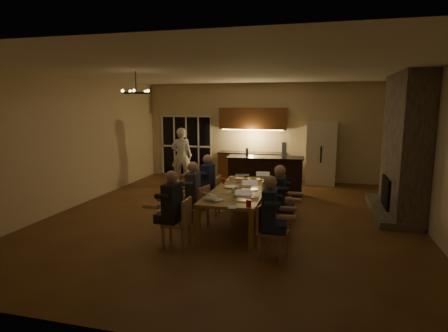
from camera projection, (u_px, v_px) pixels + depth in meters
floor at (232, 217)px, 8.42m from camera, size 9.00×9.00×0.00m
back_wall at (263, 132)px, 12.47m from camera, size 8.00×0.04×3.20m
left_wall at (72, 142)px, 9.15m from camera, size 0.04×9.00×3.20m
right_wall at (436, 153)px, 7.16m from camera, size 0.04×9.00×3.20m
ceiling at (232, 70)px, 7.89m from camera, size 8.00×9.00×0.04m
french_doors at (187, 146)px, 13.18m from camera, size 1.86×0.08×2.10m
fireplace at (404, 146)px, 8.38m from camera, size 0.58×2.50×3.20m
kitchenette at (252, 145)px, 12.31m from camera, size 2.24×0.68×2.40m
refrigerator at (321, 153)px, 11.75m from camera, size 0.90×0.68×2.00m
dining_table at (240, 206)px, 7.93m from camera, size 1.10×2.83×0.75m
bar_island at (265, 176)px, 10.43m from camera, size 2.14×0.80×1.08m
chair_left_near at (176, 223)px, 6.60m from camera, size 0.45×0.45×0.89m
chair_left_mid at (196, 207)px, 7.63m from camera, size 0.53×0.53×0.89m
chair_left_far at (210, 195)px, 8.63m from camera, size 0.45×0.45×0.89m
chair_right_near at (274, 232)px, 6.15m from camera, size 0.54×0.54×0.89m
chair_right_mid at (279, 213)px, 7.22m from camera, size 0.56×0.56×0.89m
chair_right_far at (284, 199)px, 8.24m from camera, size 0.56×0.56×0.89m
person_left_near at (172, 209)px, 6.59m from camera, size 0.65×0.65×1.38m
person_right_near at (269, 217)px, 6.14m from camera, size 0.62×0.62×1.38m
person_left_mid at (193, 195)px, 7.60m from camera, size 0.64×0.64×1.38m
person_right_mid at (279, 200)px, 7.19m from camera, size 0.61×0.61×1.38m
person_left_far at (208, 184)px, 8.66m from camera, size 0.63×0.63×1.38m
standing_person at (182, 156)px, 11.80m from camera, size 0.74×0.58×1.80m
chandelier at (136, 93)px, 7.83m from camera, size 0.58×0.58×0.03m
laptop_a at (215, 194)px, 6.97m from camera, size 0.42×0.42×0.23m
laptop_b at (242, 195)px, 6.93m from camera, size 0.33×0.29×0.23m
laptop_c at (231, 182)px, 8.03m from camera, size 0.40×0.37×0.23m
laptop_d at (250, 184)px, 7.79m from camera, size 0.37×0.34×0.23m
laptop_e at (242, 174)px, 8.92m from camera, size 0.37×0.34×0.23m
laptop_f at (263, 175)px, 8.81m from camera, size 0.36×0.33×0.23m
mug_front at (233, 191)px, 7.51m from camera, size 0.08×0.08×0.10m
mug_mid at (250, 183)px, 8.29m from camera, size 0.07×0.07×0.10m
mug_back at (231, 179)px, 8.72m from camera, size 0.07×0.07×0.10m
redcup_near at (249, 203)px, 6.52m from camera, size 0.09×0.09×0.12m
redcup_mid at (224, 181)px, 8.43m from camera, size 0.08×0.08×0.12m
can_silver at (235, 195)px, 7.15m from camera, size 0.07×0.07×0.12m
can_cola at (246, 174)px, 9.21m from camera, size 0.07×0.07×0.12m
can_right at (263, 184)px, 8.05m from camera, size 0.07×0.07×0.12m
plate_near at (252, 197)px, 7.18m from camera, size 0.23×0.23×0.02m
plate_left at (212, 199)px, 7.03m from camera, size 0.28×0.28×0.02m
plate_far at (268, 182)px, 8.50m from camera, size 0.27×0.27×0.02m
notepad at (232, 207)px, 6.47m from camera, size 0.18×0.22×0.01m
bar_bottle at (247, 152)px, 10.39m from camera, size 0.07×0.07×0.24m
bar_blender at (284, 150)px, 10.17m from camera, size 0.16×0.16×0.41m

